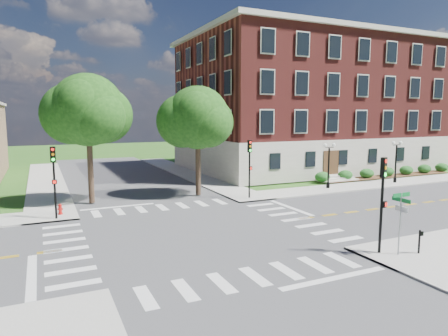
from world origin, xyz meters
name	(u,v)px	position (x,y,z in m)	size (l,w,h in m)	color
ground	(196,233)	(0.00, 0.00, 0.00)	(160.00, 160.00, 0.00)	#2C5919
road_ew	(196,233)	(0.00, 0.00, 0.01)	(90.00, 12.00, 0.01)	#3D3D3F
road_ns	(196,233)	(0.00, 0.00, 0.01)	(12.00, 90.00, 0.01)	#3D3D3F
sidewalk_ne	(277,178)	(15.38, 15.38, 0.06)	(34.00, 34.00, 0.12)	#9E9B93
crosswalk_east	(296,220)	(7.20, 0.00, 0.00)	(2.20, 10.20, 0.02)	silver
stop_bar_east	(291,208)	(8.80, 3.00, 0.00)	(0.40, 5.50, 0.00)	silver
main_building	(306,105)	(24.00, 21.99, 8.34)	(30.60, 22.40, 16.50)	#AFA89B
shrub_row	(387,178)	(27.00, 10.80, 0.00)	(18.00, 2.00, 1.30)	#174617
tree_c	(88,110)	(-4.67, 10.73, 7.33)	(5.56, 5.56, 10.01)	#312618
tree_d	(198,118)	(4.07, 10.08, 6.73)	(5.34, 5.34, 9.30)	#312618
traffic_signal_se	(383,192)	(7.02, -7.41, 3.19)	(0.38, 0.46, 4.80)	black
traffic_signal_ne	(250,161)	(7.50, 7.16, 3.19)	(0.37, 0.43, 4.80)	black
traffic_signal_nw	(54,173)	(-7.42, 6.59, 3.19)	(0.36, 0.41, 4.80)	black
twin_lamp_west	(329,163)	(16.40, 7.97, 2.52)	(1.36, 0.36, 4.23)	black
twin_lamp_east	(396,159)	(24.68, 7.61, 2.52)	(1.36, 0.36, 4.23)	black
street_sign_pole	(401,211)	(7.63, -8.02, 2.31)	(1.10, 1.10, 3.10)	gray
push_button_post	(420,240)	(8.69, -8.35, 0.80)	(0.14, 0.21, 1.20)	black
fire_hydrant	(60,210)	(-7.13, 7.67, 0.46)	(0.35, 0.35, 0.75)	#AD100D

